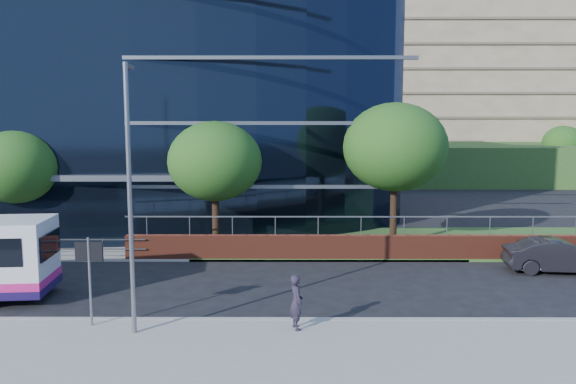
{
  "coord_description": "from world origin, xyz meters",
  "views": [
    {
      "loc": [
        10.69,
        -18.43,
        6.46
      ],
      "look_at": [
        10.59,
        8.0,
        3.15
      ],
      "focal_mm": 35.0,
      "sensor_mm": 36.0,
      "label": 1
    }
  ],
  "objects_px": {
    "tree_far_c": "(215,161)",
    "tree_dist_f": "(563,143)",
    "parked_car": "(559,256)",
    "streetlight_east": "(130,191)",
    "tree_far_d": "(395,147)",
    "tree_dist_e": "(418,141)",
    "pedestrian": "(296,302)",
    "street_sign": "(89,263)",
    "tree_far_b": "(17,167)"
  },
  "relations": [
    {
      "from": "tree_far_d",
      "to": "streetlight_east",
      "type": "relative_size",
      "value": 0.93
    },
    {
      "from": "tree_far_b",
      "to": "street_sign",
      "type": "bearing_deg",
      "value": -55.92
    },
    {
      "from": "tree_far_d",
      "to": "pedestrian",
      "type": "relative_size",
      "value": 4.38
    },
    {
      "from": "street_sign",
      "to": "tree_far_d",
      "type": "distance_m",
      "value": 16.61
    },
    {
      "from": "streetlight_east",
      "to": "tree_far_c",
      "type": "bearing_deg",
      "value": 84.89
    },
    {
      "from": "tree_dist_f",
      "to": "parked_car",
      "type": "height_order",
      "value": "tree_dist_f"
    },
    {
      "from": "tree_far_b",
      "to": "streetlight_east",
      "type": "height_order",
      "value": "streetlight_east"
    },
    {
      "from": "street_sign",
      "to": "streetlight_east",
      "type": "distance_m",
      "value": 2.8
    },
    {
      "from": "tree_far_b",
      "to": "parked_car",
      "type": "distance_m",
      "value": 25.85
    },
    {
      "from": "tree_far_c",
      "to": "tree_dist_e",
      "type": "xyz_separation_m",
      "value": [
        17.0,
        31.0,
        0.0
      ]
    },
    {
      "from": "street_sign",
      "to": "parked_car",
      "type": "bearing_deg",
      "value": 20.93
    },
    {
      "from": "street_sign",
      "to": "tree_far_c",
      "type": "relative_size",
      "value": 0.43
    },
    {
      "from": "street_sign",
      "to": "parked_car",
      "type": "distance_m",
      "value": 19.06
    },
    {
      "from": "tree_far_b",
      "to": "parked_car",
      "type": "xyz_separation_m",
      "value": [
        25.25,
        -4.3,
        -3.48
      ]
    },
    {
      "from": "tree_far_c",
      "to": "pedestrian",
      "type": "distance_m",
      "value": 12.07
    },
    {
      "from": "street_sign",
      "to": "tree_dist_f",
      "type": "relative_size",
      "value": 0.46
    },
    {
      "from": "tree_dist_e",
      "to": "parked_car",
      "type": "bearing_deg",
      "value": -92.87
    },
    {
      "from": "tree_dist_e",
      "to": "tree_far_b",
      "type": "bearing_deg",
      "value": -131.52
    },
    {
      "from": "tree_far_b",
      "to": "tree_far_c",
      "type": "distance_m",
      "value": 10.02
    },
    {
      "from": "tree_dist_f",
      "to": "streetlight_east",
      "type": "distance_m",
      "value": 55.74
    },
    {
      "from": "tree_dist_e",
      "to": "tree_dist_f",
      "type": "relative_size",
      "value": 1.08
    },
    {
      "from": "tree_dist_f",
      "to": "pedestrian",
      "type": "xyz_separation_m",
      "value": [
        -29.12,
        -43.86,
        -3.21
      ]
    },
    {
      "from": "pedestrian",
      "to": "tree_dist_f",
      "type": "bearing_deg",
      "value": -51.37
    },
    {
      "from": "tree_far_d",
      "to": "pedestrian",
      "type": "height_order",
      "value": "tree_far_d"
    },
    {
      "from": "tree_far_c",
      "to": "tree_dist_f",
      "type": "bearing_deg",
      "value": 45.0
    },
    {
      "from": "tree_dist_f",
      "to": "parked_car",
      "type": "xyz_separation_m",
      "value": [
        -17.75,
        -36.8,
        -3.48
      ]
    },
    {
      "from": "tree_dist_e",
      "to": "streetlight_east",
      "type": "height_order",
      "value": "streetlight_east"
    },
    {
      "from": "tree_far_d",
      "to": "tree_dist_f",
      "type": "bearing_deg",
      "value": 53.13
    },
    {
      "from": "tree_far_d",
      "to": "tree_dist_e",
      "type": "xyz_separation_m",
      "value": [
        8.0,
        30.0,
        -0.65
      ]
    },
    {
      "from": "tree_dist_e",
      "to": "pedestrian",
      "type": "relative_size",
      "value": 3.83
    },
    {
      "from": "tree_dist_e",
      "to": "pedestrian",
      "type": "bearing_deg",
      "value": -107.4
    },
    {
      "from": "street_sign",
      "to": "parked_car",
      "type": "relative_size",
      "value": 0.63
    },
    {
      "from": "tree_far_c",
      "to": "parked_car",
      "type": "bearing_deg",
      "value": -13.98
    },
    {
      "from": "streetlight_east",
      "to": "parked_car",
      "type": "distance_m",
      "value": 18.23
    },
    {
      "from": "street_sign",
      "to": "pedestrian",
      "type": "relative_size",
      "value": 1.65
    },
    {
      "from": "tree_far_b",
      "to": "tree_far_c",
      "type": "bearing_deg",
      "value": -2.86
    },
    {
      "from": "street_sign",
      "to": "streetlight_east",
      "type": "relative_size",
      "value": 0.35
    },
    {
      "from": "tree_far_c",
      "to": "tree_dist_f",
      "type": "relative_size",
      "value": 1.08
    },
    {
      "from": "parked_car",
      "to": "tree_far_d",
      "type": "bearing_deg",
      "value": 58.68
    },
    {
      "from": "tree_far_b",
      "to": "tree_far_d",
      "type": "xyz_separation_m",
      "value": [
        19.0,
        0.5,
        0.98
      ]
    },
    {
      "from": "street_sign",
      "to": "parked_car",
      "type": "xyz_separation_m",
      "value": [
        17.75,
        6.79,
        -1.42
      ]
    },
    {
      "from": "street_sign",
      "to": "tree_far_b",
      "type": "height_order",
      "value": "tree_far_b"
    },
    {
      "from": "tree_dist_f",
      "to": "pedestrian",
      "type": "height_order",
      "value": "tree_dist_f"
    },
    {
      "from": "tree_far_b",
      "to": "streetlight_east",
      "type": "distance_m",
      "value": 14.74
    },
    {
      "from": "street_sign",
      "to": "tree_far_d",
      "type": "xyz_separation_m",
      "value": [
        11.5,
        11.59,
        3.04
      ]
    },
    {
      "from": "street_sign",
      "to": "tree_far_d",
      "type": "bearing_deg",
      "value": 45.22
    },
    {
      "from": "streetlight_east",
      "to": "parked_car",
      "type": "height_order",
      "value": "streetlight_east"
    },
    {
      "from": "tree_far_b",
      "to": "tree_dist_e",
      "type": "distance_m",
      "value": 40.74
    },
    {
      "from": "tree_far_d",
      "to": "tree_dist_e",
      "type": "bearing_deg",
      "value": 75.07
    },
    {
      "from": "tree_far_d",
      "to": "tree_dist_f",
      "type": "height_order",
      "value": "tree_far_d"
    }
  ]
}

